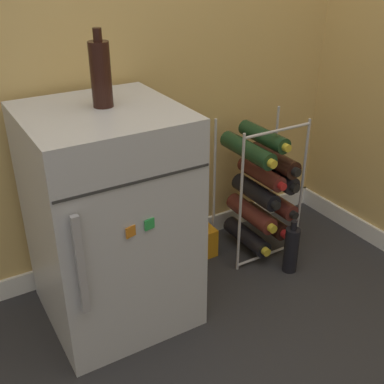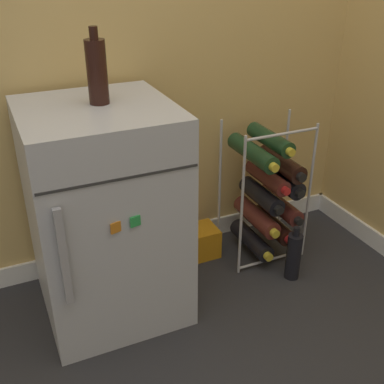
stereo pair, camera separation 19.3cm
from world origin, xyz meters
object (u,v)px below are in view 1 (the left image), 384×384
mini_fridge (110,219)px  soda_box (185,245)px  fridge_top_bottle (101,74)px  wine_rack (261,188)px  loose_bottle_floor (291,249)px

mini_fridge → soda_box: (0.41, 0.16, -0.34)m
mini_fridge → fridge_top_bottle: fridge_top_bottle is taller
soda_box → fridge_top_bottle: bearing=-160.8°
mini_fridge → wine_rack: bearing=4.6°
wine_rack → soda_box: wine_rack is taller
loose_bottle_floor → mini_fridge: bearing=168.0°
fridge_top_bottle → mini_fridge: bearing=-129.5°
soda_box → mini_fridge: bearing=-158.2°
mini_fridge → loose_bottle_floor: size_ratio=3.26×
mini_fridge → wine_rack: 0.75m
fridge_top_bottle → wine_rack: bearing=2.5°
mini_fridge → loose_bottle_floor: mini_fridge is taller
loose_bottle_floor → wine_rack: bearing=92.5°
loose_bottle_floor → soda_box: bearing=137.4°
soda_box → fridge_top_bottle: 0.95m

